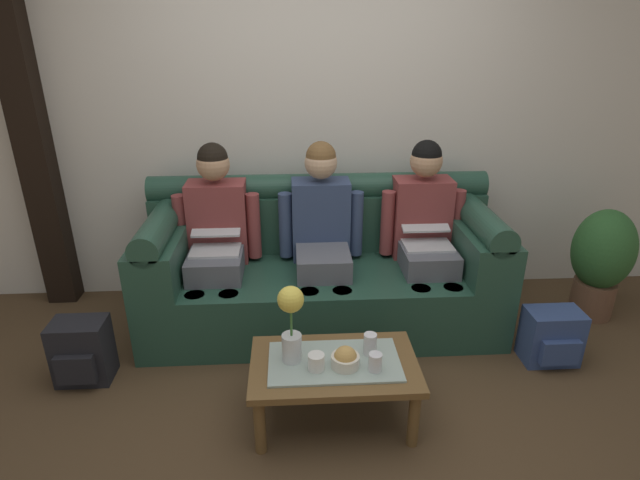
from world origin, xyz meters
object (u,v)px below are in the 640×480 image
object	(u,v)px
coffee_table	(334,370)
snack_bowl	(345,359)
person_middle	(322,230)
backpack_right	(552,337)
person_left	(217,233)
potted_plant	(601,259)
person_right	(425,228)
backpack_left	(82,352)
flower_vase	(291,319)
cup_near_right	(316,362)
cup_far_center	(375,362)
cup_near_left	(370,344)
couch	(322,270)

from	to	relation	value
coffee_table	snack_bowl	bearing A→B (deg)	-44.06
person_middle	backpack_right	bearing A→B (deg)	-23.33
person_left	potted_plant	world-z (taller)	person_left
person_right	backpack_left	xyz separation A→B (m)	(-2.08, -0.59, -0.47)
flower_vase	cup_near_right	world-z (taller)	flower_vase
flower_vase	snack_bowl	xyz separation A→B (m)	(0.26, -0.07, -0.19)
cup_far_center	potted_plant	distance (m)	1.99
person_middle	person_right	world-z (taller)	same
backpack_left	potted_plant	bearing A→B (deg)	9.03
snack_bowl	potted_plant	xyz separation A→B (m)	(1.85, 0.97, 0.03)
coffee_table	cup_far_center	xyz separation A→B (m)	(0.19, -0.09, 0.10)
snack_bowl	cup_near_right	bearing A→B (deg)	-174.18
snack_bowl	cup_near_right	world-z (taller)	snack_bowl
person_left	person_middle	xyz separation A→B (m)	(0.68, 0.00, 0.00)
person_right	potted_plant	world-z (taller)	person_right
coffee_table	cup_far_center	size ratio (longest dim) A/B	9.13
snack_bowl	cup_near_left	distance (m)	0.17
coffee_table	potted_plant	xyz separation A→B (m)	(1.90, 0.92, 0.13)
cup_near_left	cup_near_right	world-z (taller)	cup_near_left
coffee_table	cup_near_right	bearing A→B (deg)	-146.10
coffee_table	snack_bowl	xyz separation A→B (m)	(0.05, -0.05, 0.10)
person_left	backpack_right	bearing A→B (deg)	-15.96
couch	backpack_left	size ratio (longest dim) A/B	6.13
person_left	cup_near_right	xyz separation A→B (m)	(0.59, -1.05, -0.26)
person_right	flower_vase	size ratio (longest dim) A/B	3.00
couch	snack_bowl	bearing A→B (deg)	-87.28
couch	person_left	distance (m)	0.74
person_middle	cup_near_left	world-z (taller)	person_middle
person_right	potted_plant	xyz separation A→B (m)	(1.22, -0.07, -0.23)
cup_far_center	backpack_right	xyz separation A→B (m)	(1.16, 0.50, -0.24)
person_middle	cup_far_center	xyz separation A→B (m)	(0.19, -1.08, -0.25)
cup_far_center	backpack_left	size ratio (longest dim) A/B	0.24
person_left	coffee_table	distance (m)	1.25
flower_vase	cup_near_left	world-z (taller)	flower_vase
flower_vase	cup_near_right	distance (m)	0.24
person_middle	cup_near_left	size ratio (longest dim) A/B	10.76
person_right	snack_bowl	size ratio (longest dim) A/B	8.82
couch	person_right	distance (m)	0.74
coffee_table	cup_near_right	distance (m)	0.15
couch	coffee_table	size ratio (longest dim) A/B	2.76
snack_bowl	cup_near_left	bearing A→B (deg)	35.24
cup_near_right	potted_plant	distance (m)	2.22
person_middle	person_right	distance (m)	0.68
coffee_table	backpack_right	bearing A→B (deg)	16.93
person_right	snack_bowl	world-z (taller)	person_right
flower_vase	backpack_left	world-z (taller)	flower_vase
snack_bowl	cup_far_center	size ratio (longest dim) A/B	1.52
person_middle	backpack_left	distance (m)	1.59
person_right	coffee_table	xyz separation A→B (m)	(-0.68, -0.99, -0.36)
person_left	cup_near_right	size ratio (longest dim) A/B	14.73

